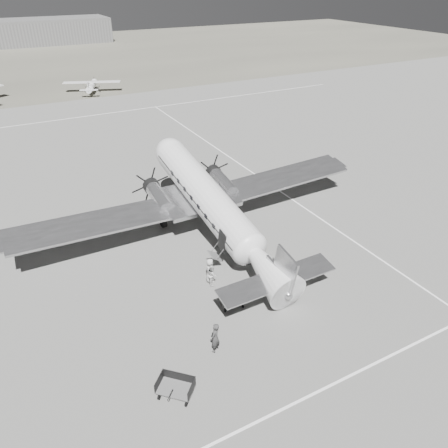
{
  "coord_description": "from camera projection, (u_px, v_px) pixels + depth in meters",
  "views": [
    {
      "loc": [
        -10.52,
        -24.73,
        18.28
      ],
      "look_at": [
        2.53,
        -0.32,
        2.2
      ],
      "focal_mm": 35.0,
      "sensor_mm": 36.0,
      "label": 1
    }
  ],
  "objects": [
    {
      "name": "taxi_line_horizon",
      "position": [
        77.0,
        117.0,
        62.83
      ],
      "size": [
        90.0,
        0.15,
        0.01
      ],
      "primitive_type": "cube",
      "color": "white",
      "rests_on": "ground"
    },
    {
      "name": "ground",
      "position": [
        192.0,
        256.0,
        32.33
      ],
      "size": [
        260.0,
        260.0,
        0.0
      ],
      "primitive_type": "plane",
      "color": "slate",
      "rests_on": "ground"
    },
    {
      "name": "baggage_cart_near",
      "position": [
        232.0,
        301.0,
        27.26
      ],
      "size": [
        1.71,
        1.33,
        0.88
      ],
      "primitive_type": null,
      "rotation": [
        0.0,
        0.0,
        -0.16
      ],
      "color": "#565656",
      "rests_on": "ground"
    },
    {
      "name": "hangar_main",
      "position": [
        33.0,
        32.0,
        124.22
      ],
      "size": [
        42.0,
        14.0,
        6.6
      ],
      "color": "slate",
      "rests_on": "ground"
    },
    {
      "name": "grass_infield",
      "position": [
        28.0,
        59.0,
        104.77
      ],
      "size": [
        260.0,
        90.0,
        0.01
      ],
      "primitive_type": "cube",
      "color": "#676457",
      "rests_on": "ground"
    },
    {
      "name": "passenger",
      "position": [
        210.0,
        270.0,
        29.27
      ],
      "size": [
        0.86,
        1.02,
        1.78
      ],
      "primitive_type": "imported",
      "rotation": [
        0.0,
        0.0,
        1.16
      ],
      "color": "#ACACAA",
      "rests_on": "ground"
    },
    {
      "name": "taxi_line_right",
      "position": [
        320.0,
        218.0,
        37.22
      ],
      "size": [
        0.15,
        80.0,
        0.01
      ],
      "primitive_type": "cube",
      "color": "white",
      "rests_on": "ground"
    },
    {
      "name": "ground_crew",
      "position": [
        215.0,
        338.0,
        23.8
      ],
      "size": [
        0.83,
        0.78,
        1.9
      ],
      "primitive_type": "imported",
      "rotation": [
        0.0,
        0.0,
        3.79
      ],
      "color": "#313131",
      "rests_on": "ground"
    },
    {
      "name": "baggage_cart_far",
      "position": [
        176.0,
        388.0,
        21.44
      ],
      "size": [
        2.25,
        2.24,
        1.05
      ],
      "primitive_type": null,
      "rotation": [
        0.0,
        0.0,
        -0.77
      ],
      "color": "#565656",
      "rests_on": "ground"
    },
    {
      "name": "ramp_agent",
      "position": [
        212.0,
        275.0,
        29.07
      ],
      "size": [
        0.8,
        0.89,
        1.51
      ],
      "primitive_type": "imported",
      "rotation": [
        0.0,
        0.0,
        1.2
      ],
      "color": "#AFAFAD",
      "rests_on": "ground"
    },
    {
      "name": "dc3_airliner",
      "position": [
        212.0,
        205.0,
        33.22
      ],
      "size": [
        30.07,
        21.12,
        5.66
      ],
      "primitive_type": null,
      "rotation": [
        0.0,
        0.0,
        0.02
      ],
      "color": "silver",
      "rests_on": "ground"
    },
    {
      "name": "taxi_line_near",
      "position": [
        309.0,
        396.0,
        21.65
      ],
      "size": [
        60.0,
        0.15,
        0.01
      ],
      "primitive_type": "cube",
      "color": "white",
      "rests_on": "ground"
    },
    {
      "name": "light_plane_right",
      "position": [
        92.0,
        87.0,
        75.25
      ],
      "size": [
        11.91,
        10.86,
        2.02
      ],
      "primitive_type": null,
      "rotation": [
        0.0,
        0.0,
        -0.37
      ],
      "color": "silver",
      "rests_on": "ground"
    }
  ]
}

